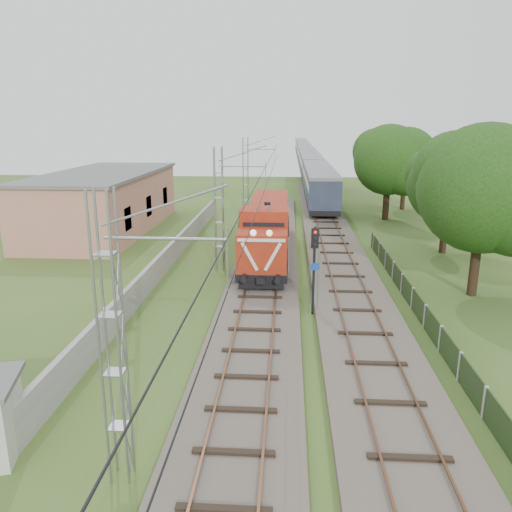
{
  "coord_description": "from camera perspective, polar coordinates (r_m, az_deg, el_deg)",
  "views": [
    {
      "loc": [
        1.45,
        -19.49,
        9.52
      ],
      "look_at": [
        -0.32,
        7.54,
        2.2
      ],
      "focal_mm": 35.0,
      "sensor_mm": 36.0,
      "label": 1
    }
  ],
  "objects": [
    {
      "name": "track_side",
      "position": [
        40.73,
        8.65,
        1.7
      ],
      "size": [
        4.2,
        80.0,
        0.45
      ],
      "color": "#6B6054",
      "rests_on": "ground"
    },
    {
      "name": "tree_a",
      "position": [
        29.67,
        24.74,
        6.83
      ],
      "size": [
        7.35,
        7.0,
        9.53
      ],
      "color": "#372216",
      "rests_on": "ground"
    },
    {
      "name": "tree_b",
      "position": [
        39.06,
        21.28,
        7.52
      ],
      "size": [
        6.24,
        5.94,
        8.08
      ],
      "color": "#372216",
      "rests_on": "ground"
    },
    {
      "name": "signal_post",
      "position": [
        24.78,
        6.69,
        0.08
      ],
      "size": [
        0.47,
        0.39,
        4.56
      ],
      "color": "black",
      "rests_on": "ground"
    },
    {
      "name": "fence",
      "position": [
        25.06,
        18.76,
        -6.57
      ],
      "size": [
        0.12,
        32.0,
        1.2
      ],
      "color": "black",
      "rests_on": "ground"
    },
    {
      "name": "boundary_wall",
      "position": [
        33.64,
        -10.06,
        -0.23
      ],
      "size": [
        0.25,
        40.0,
        1.5
      ],
      "primitive_type": "cube",
      "color": "#9E9E99",
      "rests_on": "ground"
    },
    {
      "name": "catenary",
      "position": [
        32.26,
        -4.16,
        5.32
      ],
      "size": [
        3.31,
        70.0,
        8.0
      ],
      "color": "gray",
      "rests_on": "ground"
    },
    {
      "name": "locomotive",
      "position": [
        35.51,
        1.33,
        3.24
      ],
      "size": [
        2.94,
        16.8,
        4.27
      ],
      "color": "black",
      "rests_on": "ground"
    },
    {
      "name": "tree_c",
      "position": [
        51.13,
        15.05,
        10.47
      ],
      "size": [
        7.2,
        6.86,
        9.34
      ],
      "color": "#372216",
      "rests_on": "ground"
    },
    {
      "name": "ground",
      "position": [
        21.74,
        -0.46,
        -10.85
      ],
      "size": [
        140.0,
        140.0,
        0.0
      ],
      "primitive_type": "plane",
      "color": "#34501E",
      "rests_on": "ground"
    },
    {
      "name": "station_building",
      "position": [
        47.0,
        -16.88,
        6.05
      ],
      "size": [
        8.4,
        20.4,
        5.22
      ],
      "color": "tan",
      "rests_on": "ground"
    },
    {
      "name": "track_main",
      "position": [
        28.12,
        0.58,
        -4.27
      ],
      "size": [
        4.2,
        70.0,
        0.45
      ],
      "color": "#6B6054",
      "rests_on": "ground"
    },
    {
      "name": "coach_rake",
      "position": [
        107.73,
        5.74,
        11.38
      ],
      "size": [
        3.19,
        119.27,
        3.69
      ],
      "color": "black",
      "rests_on": "ground"
    },
    {
      "name": "tree_d",
      "position": [
        57.89,
        16.83,
        10.63
      ],
      "size": [
        6.95,
        6.62,
        9.0
      ],
      "color": "#372216",
      "rests_on": "ground"
    }
  ]
}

